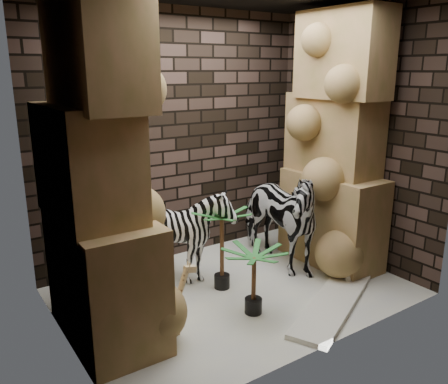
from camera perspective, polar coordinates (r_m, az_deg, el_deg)
floor at (r=4.99m, az=1.43°, el=-12.30°), size 3.50×3.50×0.00m
wall_back at (r=5.55m, az=-6.05°, el=6.78°), size 3.50×0.00×3.50m
wall_front at (r=3.58m, az=13.32°, el=1.85°), size 3.50×0.00×3.50m
wall_left at (r=3.77m, az=-20.58°, el=1.95°), size 0.00×3.00×3.00m
wall_right at (r=5.69m, az=16.12°, el=6.48°), size 0.00×3.00×3.00m
rock_pillar_left at (r=3.87m, az=-15.56°, el=2.67°), size 0.68×1.30×3.00m
rock_pillar_right at (r=5.44m, az=13.87°, el=6.26°), size 0.58×1.25×3.00m
zebra_right at (r=5.33m, az=6.39°, el=-2.06°), size 0.67×1.24×1.46m
zebra_left at (r=5.05m, az=-5.06°, el=-5.82°), size 1.04×1.22×0.99m
giraffe_toy at (r=4.12m, az=-7.11°, el=-13.44°), size 0.35×0.12×0.67m
palm_front at (r=4.88m, az=-0.26°, el=-7.16°), size 0.36×0.36×0.89m
palm_back at (r=4.45m, az=3.74°, el=-11.04°), size 0.36×0.36×0.67m
surfboard at (r=4.82m, az=13.45°, el=-13.43°), size 1.58×1.03×0.05m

